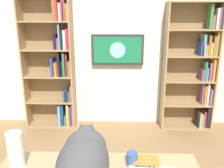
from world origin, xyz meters
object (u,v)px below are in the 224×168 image
at_px(bookshelf_left, 196,68).
at_px(paper_towel_roll, 16,150).
at_px(bookshelf_right, 55,64).
at_px(cat, 84,159).
at_px(wall_mounted_tv, 118,50).
at_px(coffee_mug, 132,159).
at_px(desk_book_stack, 146,162).

height_order(bookshelf_left, paper_towel_roll, bookshelf_left).
distance_m(bookshelf_right, cat, 2.50).
distance_m(wall_mounted_tv, cat, 2.48).
bearing_deg(coffee_mug, bookshelf_left, -116.45).
bearing_deg(desk_book_stack, bookshelf_left, -114.29).
bearing_deg(paper_towel_roll, coffee_mug, -176.60).
xyz_separation_m(bookshelf_left, paper_towel_roll, (1.89, 2.23, -0.08)).
relative_size(bookshelf_left, bookshelf_right, 0.93).
bearing_deg(wall_mounted_tv, coffee_mug, 93.00).
bearing_deg(bookshelf_left, wall_mounted_tv, -3.97).
bearing_deg(bookshelf_left, cat, 59.46).
distance_m(cat, paper_towel_roll, 0.51).
bearing_deg(cat, desk_book_stack, -155.22).
distance_m(coffee_mug, desk_book_stack, 0.10).
xyz_separation_m(bookshelf_left, bookshelf_right, (2.18, 0.00, 0.06)).
distance_m(bookshelf_left, cat, 2.75).
relative_size(bookshelf_left, desk_book_stack, 10.24).
relative_size(bookshelf_right, wall_mounted_tv, 2.60).
bearing_deg(desk_book_stack, paper_towel_roll, 3.15).
distance_m(bookshelf_right, wall_mounted_tv, 1.00).
height_order(bookshelf_left, desk_book_stack, bookshelf_left).
relative_size(paper_towel_roll, desk_book_stack, 1.38).
height_order(bookshelf_right, cat, bookshelf_right).
bearing_deg(paper_towel_roll, cat, 163.94).
bearing_deg(bookshelf_right, cat, 108.18).
bearing_deg(bookshelf_left, desk_book_stack, 65.71).
height_order(bookshelf_left, wall_mounted_tv, bookshelf_left).
xyz_separation_m(bookshelf_right, wall_mounted_tv, (-0.97, -0.09, 0.21)).
bearing_deg(bookshelf_left, bookshelf_right, 0.09).
xyz_separation_m(bookshelf_left, wall_mounted_tv, (1.20, -0.08, 0.27)).
relative_size(bookshelf_right, paper_towel_roll, 7.94).
bearing_deg(coffee_mug, wall_mounted_tv, -87.00).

